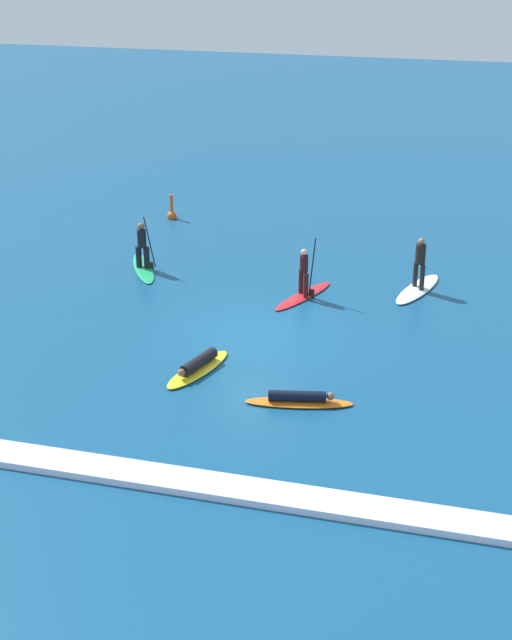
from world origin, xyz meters
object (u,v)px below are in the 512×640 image
object	(u,v)px
surfer_on_green_board	(143,257)
surfer_on_red_board	(304,286)
surfer_on_yellow_board	(198,366)
surfer_on_orange_board	(299,400)
surfer_on_white_board	(419,279)
marker_buoy	(172,214)

from	to	relation	value
surfer_on_green_board	surfer_on_red_board	bearing A→B (deg)	51.17
surfer_on_red_board	surfer_on_yellow_board	world-z (taller)	surfer_on_red_board
surfer_on_orange_board	surfer_on_green_board	bearing A→B (deg)	121.12
surfer_on_green_board	surfer_on_white_board	world-z (taller)	surfer_on_green_board
surfer_on_yellow_board	marker_buoy	xyz separation A→B (m)	(-5.46, 13.20, 0.04)
surfer_on_green_board	marker_buoy	xyz separation A→B (m)	(-1.01, 5.99, -0.28)
surfer_on_orange_board	surfer_on_yellow_board	distance (m)	3.41
surfer_on_green_board	marker_buoy	bearing A→B (deg)	160.76
surfer_on_red_board	surfer_on_yellow_board	size ratio (longest dim) A/B	1.09
surfer_on_green_board	surfer_on_yellow_board	distance (m)	8.48
surfer_on_red_board	surfer_on_white_board	distance (m)	4.05
surfer_on_red_board	surfer_on_white_board	size ratio (longest dim) A/B	0.96
marker_buoy	surfer_on_red_board	bearing A→B (deg)	-44.36
surfer_on_yellow_board	marker_buoy	bearing A→B (deg)	-139.95
surfer_on_green_board	surfer_on_red_board	world-z (taller)	surfer_on_red_board
surfer_on_white_board	surfer_on_red_board	bearing A→B (deg)	-48.92
marker_buoy	surfer_on_yellow_board	bearing A→B (deg)	-67.55
surfer_on_white_board	marker_buoy	distance (m)	12.29
surfer_on_red_board	marker_buoy	bearing A→B (deg)	68.85
surfer_on_green_board	surfer_on_orange_board	bearing A→B (deg)	13.71
surfer_on_red_board	surfer_on_white_board	world-z (taller)	surfer_on_red_board
surfer_on_yellow_board	marker_buoy	world-z (taller)	marker_buoy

